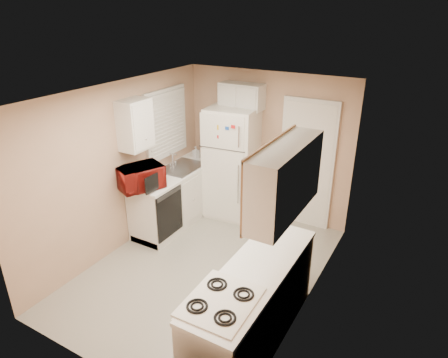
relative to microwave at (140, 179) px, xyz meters
The scene contains 19 objects.
floor 1.56m from the microwave, ahead, with size 3.80×3.80×0.00m, color #B6B1A1.
ceiling 1.78m from the microwave, ahead, with size 3.80×3.80×0.00m, color white.
wall_left 0.31m from the microwave, 154.63° to the right, with size 3.80×3.80×0.00m, color tan.
wall_right 2.56m from the microwave, ahead, with size 3.80×3.80×0.00m, color tan.
wall_back 2.13m from the microwave, 57.16° to the left, with size 2.80×2.80×0.00m, color tan.
wall_front 2.33m from the microwave, 60.33° to the right, with size 2.80×2.80×0.00m, color tan.
left_counter 0.99m from the microwave, 86.34° to the left, with size 0.60×1.80×0.90m, color silver.
dishwasher 0.68m from the microwave, 28.09° to the left, with size 0.03×0.58×0.72m, color black.
sink 0.95m from the microwave, 86.93° to the left, with size 0.54×0.74×0.16m, color gray.
microwave is the anchor object (origin of this frame).
soap_bottle 1.42m from the microwave, 90.00° to the left, with size 0.09×0.09×0.20m, color white.
window_blinds 1.10m from the microwave, 102.71° to the left, with size 0.10×0.98×1.08m, color silver.
upper_cabinet_left 0.76m from the microwave, 134.59° to the left, with size 0.30×0.45×0.70m, color silver.
refrigerator 1.64m from the microwave, 64.69° to the left, with size 0.76×0.74×1.86m, color white.
cabinet_over_fridge 2.03m from the microwave, 65.31° to the left, with size 0.70×0.30×0.40m, color silver.
interior_door 2.54m from the microwave, 43.27° to the left, with size 0.86×0.06×2.08m, color white.
right_counter 2.50m from the microwave, 22.21° to the right, with size 0.60×2.00×0.90m, color silver.
stove 2.72m from the microwave, 34.13° to the right, with size 0.58×0.72×0.87m, color white.
upper_cabinet_right 2.59m from the microwave, 14.45° to the right, with size 0.30×1.20×0.70m, color silver.
Camera 1 is at (2.46, -3.78, 3.33)m, focal length 32.00 mm.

